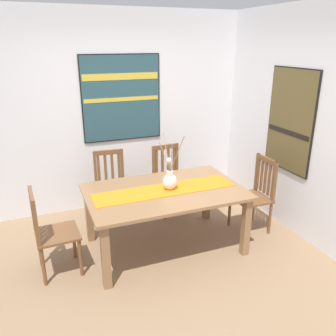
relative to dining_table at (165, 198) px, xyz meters
The scene contains 12 objects.
ground_plane 0.79m from the dining_table, 110.60° to the right, with size 6.40×6.40×0.03m, color #8E7051.
wall_back 1.61m from the dining_table, 96.37° to the left, with size 6.40×0.12×2.70m, color silver.
wall_side 1.89m from the dining_table, 14.08° to the right, with size 0.12×6.40×2.70m, color silver.
dining_table is the anchor object (origin of this frame).
table_runner 0.10m from the dining_table, ahead, with size 1.59×0.36×0.01m, color orange.
centerpiece_vase 0.22m from the dining_table, ahead, with size 0.19×0.40×0.66m.
chair_0 1.02m from the dining_table, 113.58° to the left, with size 0.45×0.45×0.93m.
chair_1 1.25m from the dining_table, behind, with size 0.44×0.44×0.93m.
chair_2 1.22m from the dining_table, ahead, with size 0.42×0.42×0.95m.
chair_3 0.99m from the dining_table, 65.13° to the left, with size 0.45×0.45×0.93m.
painting_on_back_wall 1.65m from the dining_table, 94.20° to the left, with size 1.09×0.05×1.16m.
painting_on_side_wall 1.80m from the dining_table, ahead, with size 0.05×0.78×1.24m.
Camera 1 is at (-1.11, -2.88, 2.27)m, focal length 37.23 mm.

